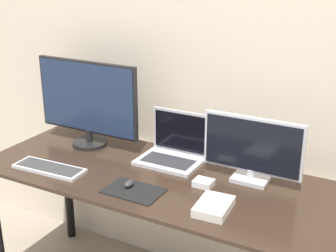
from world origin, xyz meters
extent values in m
cube|color=beige|center=(0.00, 0.77, 1.25)|extent=(7.00, 0.05, 2.50)
cube|color=#332319|center=(0.00, 0.35, 0.76)|extent=(1.83, 0.70, 0.02)
cylinder|color=black|center=(-0.86, 0.64, 0.37)|extent=(0.05, 0.05, 0.75)
cylinder|color=black|center=(-0.55, 0.51, 0.78)|extent=(0.19, 0.19, 0.02)
cylinder|color=black|center=(-0.55, 0.51, 0.82)|extent=(0.04, 0.04, 0.07)
cube|color=black|center=(-0.55, 0.51, 1.04)|extent=(0.62, 0.02, 0.40)
cube|color=#1E2D4C|center=(-0.55, 0.50, 1.04)|extent=(0.60, 0.01, 0.37)
cube|color=silver|center=(0.38, 0.51, 0.78)|extent=(0.17, 0.12, 0.02)
cylinder|color=silver|center=(0.38, 0.51, 0.81)|extent=(0.04, 0.04, 0.04)
cube|color=silver|center=(0.38, 0.51, 0.95)|extent=(0.47, 0.02, 0.26)
cube|color=black|center=(0.38, 0.50, 0.95)|extent=(0.45, 0.01, 0.24)
cube|color=silver|center=(-0.05, 0.51, 0.77)|extent=(0.32, 0.23, 0.02)
cube|color=#2D2D33|center=(-0.05, 0.49, 0.78)|extent=(0.26, 0.13, 0.00)
cube|color=silver|center=(-0.05, 0.63, 0.90)|extent=(0.32, 0.01, 0.23)
cube|color=black|center=(-0.05, 0.62, 0.90)|extent=(0.29, 0.00, 0.20)
cube|color=silver|center=(-0.53, 0.15, 0.77)|extent=(0.37, 0.14, 0.02)
cube|color=#383838|center=(-0.53, 0.15, 0.78)|extent=(0.34, 0.12, 0.00)
cube|color=black|center=(-0.04, 0.16, 0.77)|extent=(0.26, 0.17, 0.00)
ellipsoid|color=#333333|center=(-0.08, 0.18, 0.78)|extent=(0.04, 0.06, 0.03)
cube|color=silver|center=(0.34, 0.18, 0.78)|extent=(0.14, 0.19, 0.04)
cube|color=white|center=(0.34, 0.18, 0.78)|extent=(0.14, 0.19, 0.03)
cube|color=white|center=(0.21, 0.36, 0.78)|extent=(0.09, 0.07, 0.03)
camera|label=1|loc=(0.98, -1.41, 1.76)|focal=50.00mm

